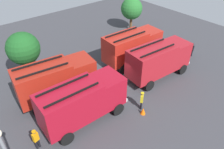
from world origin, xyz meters
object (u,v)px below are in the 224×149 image
at_px(fire_truck_1, 159,59).
at_px(firefighter_1, 192,49).
at_px(tree_0, 23,49).
at_px(fire_truck_2, 56,79).
at_px(firefighter_2, 36,139).
at_px(tree_1, 132,9).
at_px(traffic_cone_0, 122,48).
at_px(fire_truck_3, 132,45).
at_px(fire_truck_0, 82,101).
at_px(traffic_cone_1, 143,111).
at_px(firefighter_0, 142,100).

xyz_separation_m(fire_truck_1, firefighter_1, (6.56, 0.14, -1.22)).
bearing_deg(tree_0, fire_truck_2, -81.47).
relative_size(firefighter_2, tree_1, 0.38).
bearing_deg(tree_1, traffic_cone_0, -143.34).
height_order(fire_truck_2, tree_1, tree_1).
height_order(fire_truck_2, fire_truck_3, same).
height_order(fire_truck_1, firefighter_2, fire_truck_1).
bearing_deg(firefighter_1, fire_truck_0, 169.84).
bearing_deg(fire_truck_0, firefighter_2, -176.82).
xyz_separation_m(tree_0, traffic_cone_1, (5.23, -11.50, -3.09)).
height_order(fire_truck_3, tree_0, tree_0).
distance_m(firefighter_2, tree_1, 22.83).
bearing_deg(fire_truck_1, tree_1, 63.52).
height_order(fire_truck_1, tree_1, tree_1).
xyz_separation_m(fire_truck_0, fire_truck_3, (9.45, 4.06, 0.00)).
bearing_deg(traffic_cone_0, firefighter_0, -123.14).
xyz_separation_m(fire_truck_3, traffic_cone_1, (-5.18, -6.73, -1.83)).
distance_m(firefighter_0, tree_0, 12.52).
height_order(firefighter_2, traffic_cone_1, firefighter_2).
height_order(fire_truck_1, tree_0, tree_0).
height_order(fire_truck_2, firefighter_1, fire_truck_2).
bearing_deg(firefighter_0, firefighter_2, -141.86).
distance_m(fire_truck_2, traffic_cone_1, 8.22).
height_order(fire_truck_3, tree_1, tree_1).
relative_size(fire_truck_3, traffic_cone_0, 10.31).
bearing_deg(traffic_cone_1, fire_truck_3, 52.45).
bearing_deg(firefighter_0, firefighter_1, 63.26).
bearing_deg(fire_truck_0, fire_truck_1, 2.99).
height_order(fire_truck_0, firefighter_0, fire_truck_0).
relative_size(fire_truck_0, tree_0, 1.43).
xyz_separation_m(firefighter_2, traffic_cone_1, (8.41, -2.57, -0.71)).
relative_size(tree_0, tree_1, 1.05).
relative_size(firefighter_2, tree_0, 0.36).
bearing_deg(traffic_cone_1, traffic_cone_0, 56.89).
bearing_deg(tree_1, tree_0, -173.33).
bearing_deg(firefighter_1, firefighter_2, 169.89).
bearing_deg(fire_truck_1, traffic_cone_0, 85.74).
bearing_deg(tree_0, fire_truck_1, -39.69).
distance_m(fire_truck_0, firefighter_0, 5.22).
distance_m(fire_truck_1, firefighter_1, 6.68).
bearing_deg(tree_1, firefighter_1, -89.00).
bearing_deg(firefighter_1, traffic_cone_1, -176.93).
height_order(firefighter_1, tree_1, tree_1).
relative_size(fire_truck_3, tree_1, 1.52).
relative_size(fire_truck_0, firefighter_1, 4.34).
xyz_separation_m(fire_truck_2, firefighter_0, (4.86, -6.07, -1.13)).
distance_m(firefighter_0, tree_1, 17.21).
bearing_deg(firefighter_1, traffic_cone_0, 119.19).
height_order(firefighter_1, traffic_cone_1, firefighter_1).
bearing_deg(fire_truck_0, firefighter_0, -22.79).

